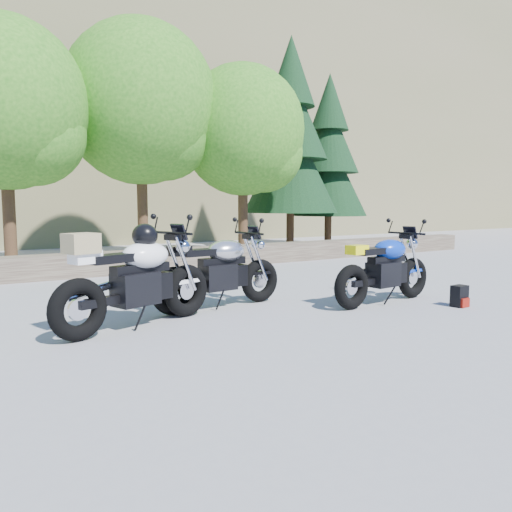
# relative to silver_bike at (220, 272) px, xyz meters

# --- Properties ---
(ground) EXTENTS (90.00, 90.00, 0.00)m
(ground) POSITION_rel_silver_bike_xyz_m (0.40, -1.05, -0.54)
(ground) COLOR gray
(ground) RESTS_ON ground
(stone_wall) EXTENTS (22.00, 0.55, 0.50)m
(stone_wall) POSITION_rel_silver_bike_xyz_m (0.40, 4.45, -0.29)
(stone_wall) COLOR #493B31
(stone_wall) RESTS_ON ground
(hillside) EXTENTS (80.00, 30.00, 15.00)m
(hillside) POSITION_rel_silver_bike_xyz_m (3.40, 26.95, 6.96)
(hillside) COLOR olive
(hillside) RESTS_ON ground
(tree_decid_left) EXTENTS (3.67, 3.67, 5.62)m
(tree_decid_left) POSITION_rel_silver_bike_xyz_m (-1.99, 6.08, 3.09)
(tree_decid_left) COLOR #382314
(tree_decid_left) RESTS_ON ground
(tree_decid_mid) EXTENTS (4.08, 4.08, 6.24)m
(tree_decid_mid) POSITION_rel_silver_bike_xyz_m (1.31, 6.48, 3.50)
(tree_decid_mid) COLOR #382314
(tree_decid_mid) RESTS_ON ground
(tree_decid_right) EXTENTS (3.54, 3.54, 5.41)m
(tree_decid_right) POSITION_rel_silver_bike_xyz_m (4.11, 5.88, 2.96)
(tree_decid_right) COLOR #382314
(tree_decid_right) RESTS_ON ground
(conifer_near) EXTENTS (3.17, 3.17, 7.06)m
(conifer_near) POSITION_rel_silver_bike_xyz_m (6.60, 7.15, 3.14)
(conifer_near) COLOR #382314
(conifer_near) RESTS_ON ground
(conifer_far) EXTENTS (2.82, 2.82, 6.27)m
(conifer_far) POSITION_rel_silver_bike_xyz_m (8.80, 7.75, 2.73)
(conifer_far) COLOR #382314
(conifer_far) RESTS_ON ground
(silver_bike) EXTENTS (2.22, 0.70, 1.11)m
(silver_bike) POSITION_rel_silver_bike_xyz_m (0.00, 0.00, 0.00)
(silver_bike) COLOR black
(silver_bike) RESTS_ON ground
(white_bike) EXTENTS (2.30, 0.97, 1.30)m
(white_bike) POSITION_rel_silver_bike_xyz_m (-1.45, -0.50, 0.10)
(white_bike) COLOR black
(white_bike) RESTS_ON ground
(blue_bike) EXTENTS (2.18, 0.69, 1.09)m
(blue_bike) POSITION_rel_silver_bike_xyz_m (2.33, -1.07, -0.01)
(blue_bike) COLOR black
(blue_bike) RESTS_ON ground
(backpack) EXTENTS (0.25, 0.21, 0.32)m
(backpack) POSITION_rel_silver_bike_xyz_m (3.09, -1.88, -0.39)
(backpack) COLOR black
(backpack) RESTS_ON ground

